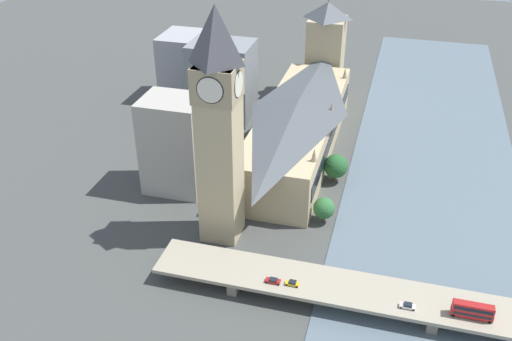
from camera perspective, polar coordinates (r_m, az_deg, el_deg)
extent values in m
plane|color=#424442|center=(238.59, 7.88, 0.35)|extent=(600.00, 600.00, 0.00)
cube|color=slate|center=(238.12, 17.27, -0.91)|extent=(66.72, 360.00, 0.30)
cube|color=tan|center=(242.91, 4.24, 3.89)|extent=(28.98, 106.05, 20.29)
cube|color=black|center=(240.49, 7.68, 3.66)|extent=(0.40, 97.57, 6.09)
pyramid|color=#474C51|center=(237.37, 4.36, 6.64)|extent=(28.40, 103.93, 5.33)
cone|color=#9E8966|center=(272.52, 8.90, 9.61)|extent=(2.20, 2.20, 5.00)
cone|color=#9E8966|center=(235.57, 7.59, 6.21)|extent=(2.20, 2.20, 5.00)
cone|color=#9E8966|center=(199.91, 5.84, 1.57)|extent=(2.20, 2.20, 5.00)
cube|color=tan|center=(182.18, -3.62, 1.46)|extent=(12.37, 12.37, 61.63)
cube|color=tan|center=(171.18, -3.90, 8.83)|extent=(13.11, 13.11, 11.13)
cylinder|color=black|center=(169.33, -1.84, 8.63)|extent=(0.50, 8.35, 8.35)
cylinder|color=silver|center=(169.30, -1.80, 8.63)|extent=(0.62, 7.74, 7.74)
cylinder|color=black|center=(173.25, -5.92, 9.01)|extent=(0.50, 8.35, 8.35)
cylinder|color=silver|center=(173.29, -5.96, 9.02)|extent=(0.62, 7.74, 7.74)
cylinder|color=black|center=(176.77, -3.23, 9.58)|extent=(8.35, 0.50, 8.35)
cylinder|color=silver|center=(176.88, -3.22, 9.60)|extent=(7.74, 0.62, 7.74)
cylinder|color=black|center=(165.66, -4.61, 8.02)|extent=(8.35, 0.50, 8.35)
cylinder|color=silver|center=(165.55, -4.62, 8.01)|extent=(7.74, 0.62, 7.74)
pyramid|color=#424247|center=(166.33, -4.08, 13.41)|extent=(12.61, 12.61, 17.54)
cube|color=tan|center=(298.85, 6.92, 11.15)|extent=(17.82, 17.82, 40.32)
pyramid|color=#474C51|center=(291.63, 7.22, 15.62)|extent=(17.82, 17.82, 8.02)
cube|color=gray|center=(174.66, 17.22, -13.36)|extent=(3.00, 13.52, 4.46)
cube|color=gray|center=(178.47, -1.82, -10.50)|extent=(3.00, 13.52, 4.46)
cube|color=gray|center=(172.76, 17.36, -12.69)|extent=(165.45, 15.90, 1.20)
cube|color=red|center=(170.57, 20.77, -13.23)|extent=(11.12, 2.48, 1.92)
cube|color=black|center=(170.31, 20.79, -13.13)|extent=(10.01, 2.54, 0.84)
cube|color=red|center=(169.19, 20.90, -12.71)|extent=(10.90, 2.48, 2.25)
cube|color=black|center=(169.11, 20.91, -12.69)|extent=(10.01, 2.54, 1.08)
cube|color=maroon|center=(168.40, 20.98, -12.41)|extent=(10.78, 2.35, 0.16)
cylinder|color=black|center=(171.28, 19.09, -13.01)|extent=(1.00, 0.28, 1.00)
cylinder|color=black|center=(169.63, 19.11, -13.53)|extent=(1.00, 0.28, 1.00)
cylinder|color=black|center=(172.76, 22.26, -13.33)|extent=(1.00, 0.28, 1.00)
cylinder|color=black|center=(171.12, 22.31, -13.85)|extent=(1.00, 0.28, 1.00)
cube|color=silver|center=(168.57, 14.89, -12.97)|extent=(4.29, 1.88, 0.71)
cube|color=black|center=(168.15, 14.97, -12.82)|extent=(2.23, 1.69, 0.54)
cylinder|color=black|center=(169.28, 14.30, -12.77)|extent=(0.61, 0.22, 0.61)
cylinder|color=black|center=(168.04, 14.27, -13.16)|extent=(0.61, 0.22, 0.61)
cylinder|color=black|center=(169.49, 15.48, -12.92)|extent=(0.61, 0.22, 0.61)
cylinder|color=black|center=(168.24, 15.46, -13.31)|extent=(0.61, 0.22, 0.61)
cube|color=gold|center=(170.29, 3.64, -11.21)|extent=(3.98, 1.84, 0.62)
cube|color=black|center=(169.88, 3.69, -11.07)|extent=(2.07, 1.66, 0.55)
cylinder|color=black|center=(171.25, 3.20, -10.99)|extent=(0.68, 0.22, 0.68)
cylinder|color=black|center=(170.04, 3.07, -11.36)|extent=(0.68, 0.22, 0.68)
cylinder|color=black|center=(170.84, 4.21, -11.16)|extent=(0.68, 0.22, 0.68)
cylinder|color=black|center=(169.63, 4.09, -11.53)|extent=(0.68, 0.22, 0.68)
cube|color=maroon|center=(170.82, 1.71, -10.98)|extent=(4.42, 1.90, 0.68)
cube|color=black|center=(170.43, 1.75, -10.85)|extent=(2.30, 1.71, 0.43)
cylinder|color=black|center=(171.92, 1.19, -10.76)|extent=(0.62, 0.22, 0.62)
cylinder|color=black|center=(170.68, 1.05, -11.13)|extent=(0.62, 0.22, 0.62)
cylinder|color=black|center=(171.32, 2.36, -10.96)|extent=(0.62, 0.22, 0.62)
cylinder|color=black|center=(170.08, 2.23, -11.33)|extent=(0.62, 0.22, 0.62)
cube|color=#A39E93|center=(216.73, -8.12, 2.60)|extent=(22.41, 19.06, 37.02)
cube|color=#939399|center=(296.58, -6.91, 10.28)|extent=(23.53, 24.85, 33.34)
cube|color=slate|center=(272.37, -3.39, 8.94)|extent=(28.91, 22.49, 36.93)
cylinder|color=brown|center=(228.24, 7.89, -0.75)|extent=(0.70, 0.70, 2.97)
sphere|color=#235628|center=(225.42, 7.99, 0.44)|extent=(9.48, 9.48, 9.48)
cylinder|color=brown|center=(204.97, 6.74, -4.80)|extent=(0.70, 0.70, 2.56)
sphere|color=#2D6633|center=(202.35, 6.82, -3.75)|extent=(7.72, 7.72, 7.72)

